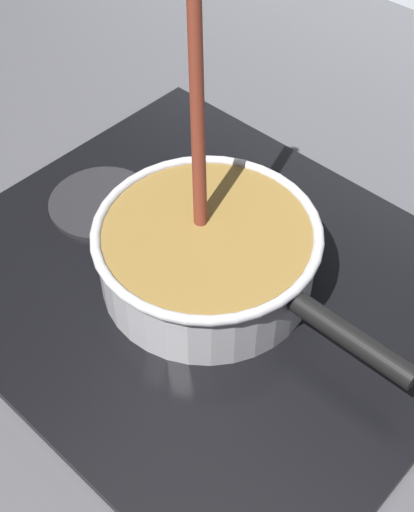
{
  "coord_description": "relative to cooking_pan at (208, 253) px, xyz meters",
  "views": [
    {
      "loc": [
        0.36,
        -0.27,
        0.59
      ],
      "look_at": [
        0.02,
        0.09,
        0.05
      ],
      "focal_mm": 49.11,
      "sensor_mm": 36.0,
      "label": 1
    }
  ],
  "objects": [
    {
      "name": "spare_burner",
      "position": [
        -0.17,
        -0.0,
        -0.04
      ],
      "size": [
        0.13,
        0.13,
        0.01
      ],
      "primitive_type": "cylinder",
      "color": "#262628",
      "rests_on": "hob_plate"
    },
    {
      "name": "hob_plate",
      "position": [
        -0.0,
        -0.0,
        -0.05
      ],
      "size": [
        0.56,
        0.48,
        0.01
      ],
      "primitive_type": "cube",
      "color": "black",
      "rests_on": "ground"
    },
    {
      "name": "ground",
      "position": [
        -0.02,
        -0.09,
        -0.07
      ],
      "size": [
        2.4,
        1.6,
        0.04
      ],
      "primitive_type": "cube",
      "color": "#4C4C51"
    },
    {
      "name": "cooking_pan",
      "position": [
        0.0,
        0.0,
        0.0
      ],
      "size": [
        0.36,
        0.24,
        0.31
      ],
      "color": "silver",
      "rests_on": "hob_plate"
    },
    {
      "name": "burner_ring",
      "position": [
        -0.0,
        -0.0,
        -0.04
      ],
      "size": [
        0.16,
        0.16,
        0.01
      ],
      "primitive_type": "torus",
      "color": "#592D0C",
      "rests_on": "hob_plate"
    }
  ]
}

